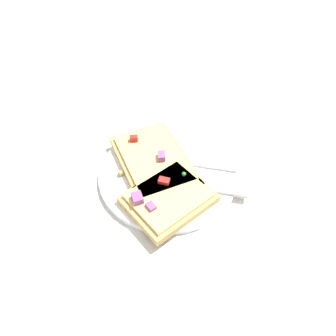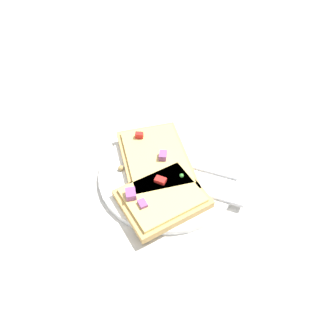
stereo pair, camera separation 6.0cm
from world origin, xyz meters
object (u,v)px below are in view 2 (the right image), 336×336
Objects in this scene: plate at (168,174)px; fork at (178,162)px; knife at (193,189)px; pizza_slice_corner at (162,198)px; pizza_slice_main at (156,159)px.

fork reaches higher than plate.
knife reaches higher than plate.
plate is 1.26× the size of knife.
pizza_slice_corner reaches higher than plate.
fork is 0.07m from knife.
plate is at bearing -148.93° from pizza_slice_main.
knife is at bearing 130.31° from fork.
pizza_slice_corner is (0.02, 0.07, 0.02)m from plate.
pizza_slice_corner is (-0.01, 0.09, 0.00)m from pizza_slice_main.
fork is at bearing -135.13° from plate.
pizza_slice_corner is at bearing 173.36° from pizza_slice_main.
pizza_slice_main is (0.06, -0.07, 0.01)m from knife.
knife is at bearing 174.09° from pizza_slice_corner.
fork is 0.04m from pizza_slice_main.
plate is 1.28× the size of pizza_slice_main.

